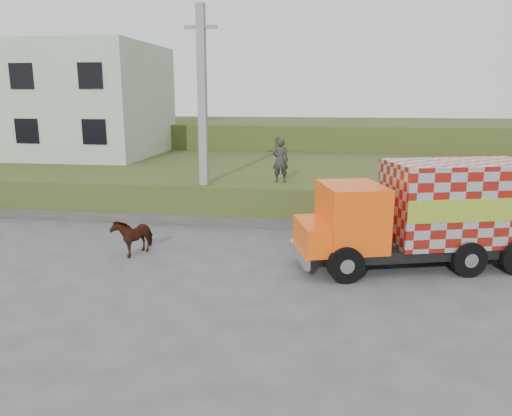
% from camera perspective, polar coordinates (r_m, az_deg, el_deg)
% --- Properties ---
extents(ground, '(120.00, 120.00, 0.00)m').
position_cam_1_polar(ground, '(14.97, -6.46, -6.16)').
color(ground, '#474749').
rests_on(ground, ground).
extents(embankment, '(40.00, 12.00, 1.50)m').
position_cam_1_polar(embankment, '(24.30, -0.42, 3.16)').
color(embankment, '#31531B').
rests_on(embankment, ground).
extents(embankment_far, '(40.00, 12.00, 3.00)m').
position_cam_1_polar(embankment_far, '(36.00, 2.60, 7.54)').
color(embankment_far, '#31531B').
rests_on(embankment_far, ground).
extents(retaining_strip, '(16.00, 0.50, 0.40)m').
position_cam_1_polar(retaining_strip, '(19.33, -9.00, -1.23)').
color(retaining_strip, '#595651').
rests_on(retaining_strip, ground).
extents(building, '(10.00, 8.00, 6.00)m').
position_cam_1_polar(building, '(30.46, -20.80, 11.41)').
color(building, '#A9C1A4').
rests_on(building, embankment).
extents(utility_pole, '(1.20, 0.30, 8.00)m').
position_cam_1_polar(utility_pole, '(18.87, -6.11, 10.43)').
color(utility_pole, gray).
rests_on(utility_pole, ground).
extents(cargo_truck, '(7.08, 3.93, 3.01)m').
position_cam_1_polar(cargo_truck, '(15.04, 19.11, -0.57)').
color(cargo_truck, black).
rests_on(cargo_truck, ground).
extents(cow, '(1.07, 1.53, 1.18)m').
position_cam_1_polar(cow, '(15.94, -13.84, -3.06)').
color(cow, '#37190D').
rests_on(cow, ground).
extents(pedestrian, '(0.70, 0.53, 1.72)m').
position_cam_1_polar(pedestrian, '(19.41, 2.80, 5.47)').
color(pedestrian, '#292724').
rests_on(pedestrian, embankment).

